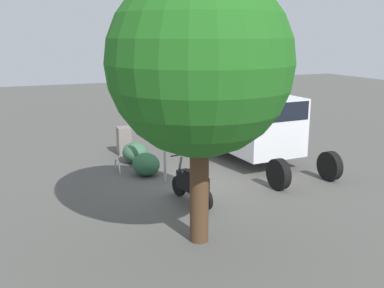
% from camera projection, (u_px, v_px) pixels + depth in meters
% --- Properties ---
extents(ground_plane, '(60.00, 60.00, 0.00)m').
position_uv_depth(ground_plane, '(194.00, 184.00, 13.38)').
color(ground_plane, '#4E4D48').
extents(box_truck_near, '(7.89, 2.49, 3.02)m').
position_uv_depth(box_truck_near, '(232.00, 109.00, 16.73)').
color(box_truck_near, black).
rests_on(box_truck_near, ground).
extents(motorcycle, '(1.80, 0.65, 1.20)m').
position_uv_depth(motorcycle, '(192.00, 184.00, 11.79)').
color(motorcycle, black).
rests_on(motorcycle, ground).
extents(stop_sign, '(0.71, 0.33, 2.84)m').
position_uv_depth(stop_sign, '(164.00, 121.00, 13.11)').
color(stop_sign, '#9E9EA3').
rests_on(stop_sign, ground).
extents(street_tree, '(3.74, 3.74, 5.66)m').
position_uv_depth(street_tree, '(200.00, 64.00, 8.85)').
color(street_tree, '#47301E').
rests_on(street_tree, ground).
extents(utility_cabinet, '(0.59, 0.50, 1.02)m').
position_uv_depth(utility_cabinet, '(124.00, 141.00, 16.67)').
color(utility_cabinet, slate).
rests_on(utility_cabinet, ground).
extents(bike_rack_hoop, '(0.85, 0.09, 0.85)m').
position_uv_depth(bike_rack_hoop, '(118.00, 171.00, 14.68)').
color(bike_rack_hoop, '#B7B7BC').
rests_on(bike_rack_hoop, ground).
extents(shrub_near_sign, '(1.05, 0.86, 0.72)m').
position_uv_depth(shrub_near_sign, '(135.00, 153.00, 15.55)').
color(shrub_near_sign, '#335C40').
rests_on(shrub_near_sign, ground).
extents(shrub_mid_verge, '(1.04, 0.85, 0.71)m').
position_uv_depth(shrub_mid_verge, '(146.00, 164.00, 14.18)').
color(shrub_mid_verge, '#295A39').
rests_on(shrub_mid_verge, ground).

